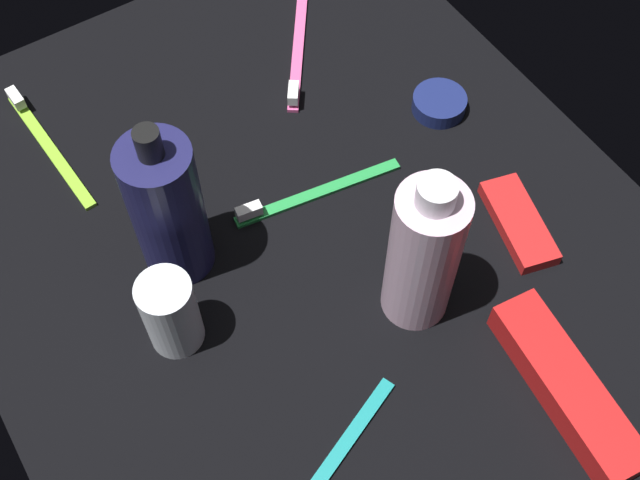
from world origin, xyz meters
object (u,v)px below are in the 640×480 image
at_px(toothbrush_teal, 323,475).
at_px(cream_tin_left, 439,103).
at_px(toothbrush_green, 308,194).
at_px(lotion_bottle, 167,210).
at_px(toothbrush_lime, 45,141).
at_px(bodywash_bottle, 423,255).
at_px(toothpaste_box_red, 566,387).
at_px(toothbrush_pink, 297,56).
at_px(snack_bar_red, 519,223).
at_px(deodorant_stick, 172,315).

bearing_deg(toothbrush_teal, cream_tin_left, -50.30).
bearing_deg(toothbrush_green, lotion_bottle, 87.05).
bearing_deg(toothbrush_teal, lotion_bottle, 0.21).
xyz_separation_m(toothbrush_teal, cream_tin_left, (0.27, -0.32, 0.00)).
bearing_deg(toothbrush_lime, bodywash_bottle, -148.91).
height_order(toothpaste_box_red, cream_tin_left, toothpaste_box_red).
bearing_deg(toothbrush_green, bodywash_bottle, -172.35).
distance_m(toothbrush_lime, toothpaste_box_red, 0.57).
bearing_deg(toothbrush_pink, cream_tin_left, -148.08).
height_order(toothbrush_teal, snack_bar_red, toothbrush_teal).
height_order(toothbrush_green, snack_bar_red, toothbrush_green).
relative_size(toothpaste_box_red, cream_tin_left, 3.01).
height_order(toothbrush_teal, toothbrush_green, same).
xyz_separation_m(lotion_bottle, cream_tin_left, (0.02, -0.32, -0.07)).
xyz_separation_m(toothbrush_green, toothpaste_box_red, (-0.30, -0.08, 0.01)).
bearing_deg(lotion_bottle, toothbrush_teal, -179.79).
xyz_separation_m(lotion_bottle, toothpaste_box_red, (-0.30, -0.22, -0.07)).
bearing_deg(toothpaste_box_red, toothbrush_teal, 82.57).
distance_m(deodorant_stick, toothbrush_lime, 0.28).
relative_size(bodywash_bottle, cream_tin_left, 3.19).
relative_size(lotion_bottle, cream_tin_left, 3.27).
relative_size(toothbrush_teal, snack_bar_red, 1.65).
relative_size(bodywash_bottle, deodorant_stick, 2.09).
bearing_deg(snack_bar_red, toothbrush_lime, 60.03).
relative_size(lotion_bottle, bodywash_bottle, 1.02).
xyz_separation_m(bodywash_bottle, toothbrush_teal, (-0.09, 0.16, -0.08)).
relative_size(toothbrush_pink, toothbrush_green, 0.85).
bearing_deg(toothbrush_teal, toothbrush_pink, -29.31).
bearing_deg(bodywash_bottle, toothbrush_pink, -12.44).
height_order(lotion_bottle, toothbrush_green, lotion_bottle).
height_order(toothbrush_pink, toothbrush_green, same).
relative_size(lotion_bottle, toothbrush_pink, 1.24).
height_order(toothbrush_lime, toothpaste_box_red, toothpaste_box_red).
height_order(bodywash_bottle, cream_tin_left, bodywash_bottle).
relative_size(deodorant_stick, toothbrush_green, 0.50).
bearing_deg(toothbrush_lime, toothbrush_green, -136.55).
bearing_deg(bodywash_bottle, cream_tin_left, -42.59).
distance_m(bodywash_bottle, snack_bar_red, 0.16).
bearing_deg(toothbrush_lime, toothbrush_teal, -172.90).
height_order(toothbrush_pink, snack_bar_red, toothbrush_pink).
relative_size(toothbrush_pink, toothpaste_box_red, 0.87).
bearing_deg(snack_bar_red, toothpaste_box_red, 167.69).
height_order(toothbrush_lime, toothbrush_green, same).
relative_size(toothbrush_pink, toothbrush_teal, 0.90).
height_order(snack_bar_red, cream_tin_left, cream_tin_left).
distance_m(toothbrush_pink, toothbrush_green, 0.19).
bearing_deg(toothbrush_teal, toothbrush_green, -29.85).
xyz_separation_m(lotion_bottle, toothbrush_green, (-0.01, -0.14, -0.08)).
height_order(toothbrush_green, cream_tin_left, toothbrush_green).
xyz_separation_m(snack_bar_red, cream_tin_left, (0.16, -0.03, 0.00)).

